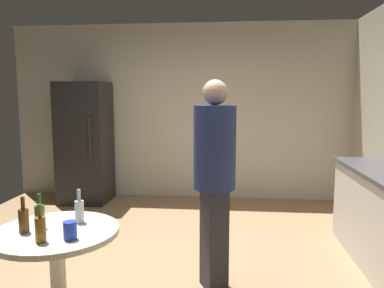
{
  "coord_description": "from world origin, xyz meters",
  "views": [
    {
      "loc": [
        0.77,
        -3.18,
        1.58
      ],
      "look_at": [
        0.4,
        0.49,
        1.12
      ],
      "focal_mm": 34.9,
      "sensor_mm": 36.0,
      "label": 1
    }
  ],
  "objects_px": {
    "foreground_table": "(57,245)",
    "beer_bottle_brown": "(24,220)",
    "person_in_navy_shirt": "(215,169)",
    "refrigerator": "(85,143)",
    "plastic_cup_blue": "(70,230)",
    "beer_bottle_green": "(40,216)",
    "beer_bottle_amber": "(41,228)",
    "beer_bottle_clear": "(79,210)"
  },
  "relations": [
    {
      "from": "foreground_table",
      "to": "beer_bottle_brown",
      "type": "height_order",
      "value": "beer_bottle_brown"
    },
    {
      "from": "beer_bottle_brown",
      "to": "person_in_navy_shirt",
      "type": "relative_size",
      "value": 0.13
    },
    {
      "from": "refrigerator",
      "to": "plastic_cup_blue",
      "type": "distance_m",
      "value": 3.54
    },
    {
      "from": "foreground_table",
      "to": "beer_bottle_green",
      "type": "bearing_deg",
      "value": 170.3
    },
    {
      "from": "beer_bottle_amber",
      "to": "plastic_cup_blue",
      "type": "xyz_separation_m",
      "value": [
        0.15,
        0.06,
        -0.03
      ]
    },
    {
      "from": "plastic_cup_blue",
      "to": "person_in_navy_shirt",
      "type": "bearing_deg",
      "value": 47.27
    },
    {
      "from": "beer_bottle_amber",
      "to": "plastic_cup_blue",
      "type": "height_order",
      "value": "beer_bottle_amber"
    },
    {
      "from": "beer_bottle_green",
      "to": "beer_bottle_brown",
      "type": "bearing_deg",
      "value": -125.14
    },
    {
      "from": "refrigerator",
      "to": "plastic_cup_blue",
      "type": "xyz_separation_m",
      "value": [
        1.22,
        -3.32,
        -0.11
      ]
    },
    {
      "from": "beer_bottle_brown",
      "to": "plastic_cup_blue",
      "type": "relative_size",
      "value": 2.09
    },
    {
      "from": "refrigerator",
      "to": "beer_bottle_green",
      "type": "xyz_separation_m",
      "value": [
        0.95,
        -3.15,
        -0.08
      ]
    },
    {
      "from": "foreground_table",
      "to": "beer_bottle_amber",
      "type": "xyz_separation_m",
      "value": [
        0.01,
        -0.21,
        0.19
      ]
    },
    {
      "from": "beer_bottle_brown",
      "to": "beer_bottle_green",
      "type": "height_order",
      "value": "same"
    },
    {
      "from": "beer_bottle_green",
      "to": "person_in_navy_shirt",
      "type": "distance_m",
      "value": 1.34
    },
    {
      "from": "foreground_table",
      "to": "beer_bottle_green",
      "type": "xyz_separation_m",
      "value": [
        -0.11,
        0.02,
        0.19
      ]
    },
    {
      "from": "beer_bottle_brown",
      "to": "beer_bottle_amber",
      "type": "bearing_deg",
      "value": -37.24
    },
    {
      "from": "foreground_table",
      "to": "beer_bottle_green",
      "type": "relative_size",
      "value": 3.48
    },
    {
      "from": "refrigerator",
      "to": "beer_bottle_brown",
      "type": "relative_size",
      "value": 7.83
    },
    {
      "from": "beer_bottle_green",
      "to": "foreground_table",
      "type": "bearing_deg",
      "value": -9.7
    },
    {
      "from": "refrigerator",
      "to": "beer_bottle_amber",
      "type": "distance_m",
      "value": 3.54
    },
    {
      "from": "beer_bottle_clear",
      "to": "person_in_navy_shirt",
      "type": "xyz_separation_m",
      "value": [
        0.89,
        0.6,
        0.19
      ]
    },
    {
      "from": "beer_bottle_brown",
      "to": "person_in_navy_shirt",
      "type": "bearing_deg",
      "value": 35.07
    },
    {
      "from": "plastic_cup_blue",
      "to": "beer_bottle_green",
      "type": "bearing_deg",
      "value": 149.2
    },
    {
      "from": "beer_bottle_brown",
      "to": "person_in_navy_shirt",
      "type": "height_order",
      "value": "person_in_navy_shirt"
    },
    {
      "from": "refrigerator",
      "to": "person_in_navy_shirt",
      "type": "distance_m",
      "value": 3.17
    },
    {
      "from": "refrigerator",
      "to": "beer_bottle_amber",
      "type": "relative_size",
      "value": 7.83
    },
    {
      "from": "refrigerator",
      "to": "plastic_cup_blue",
      "type": "relative_size",
      "value": 16.36
    },
    {
      "from": "beer_bottle_brown",
      "to": "beer_bottle_green",
      "type": "bearing_deg",
      "value": 54.86
    },
    {
      "from": "beer_bottle_amber",
      "to": "beer_bottle_brown",
      "type": "distance_m",
      "value": 0.23
    },
    {
      "from": "refrigerator",
      "to": "beer_bottle_amber",
      "type": "bearing_deg",
      "value": -72.44
    },
    {
      "from": "beer_bottle_brown",
      "to": "plastic_cup_blue",
      "type": "bearing_deg",
      "value": -13.1
    },
    {
      "from": "foreground_table",
      "to": "beer_bottle_brown",
      "type": "relative_size",
      "value": 3.48
    },
    {
      "from": "foreground_table",
      "to": "beer_bottle_brown",
      "type": "bearing_deg",
      "value": -159.18
    },
    {
      "from": "beer_bottle_clear",
      "to": "plastic_cup_blue",
      "type": "xyz_separation_m",
      "value": [
        0.06,
        -0.3,
        -0.03
      ]
    },
    {
      "from": "foreground_table",
      "to": "beer_bottle_green",
      "type": "distance_m",
      "value": 0.22
    },
    {
      "from": "person_in_navy_shirt",
      "to": "foreground_table",
      "type": "bearing_deg",
      "value": 10.92
    },
    {
      "from": "foreground_table",
      "to": "person_in_navy_shirt",
      "type": "relative_size",
      "value": 0.47
    },
    {
      "from": "beer_bottle_green",
      "to": "plastic_cup_blue",
      "type": "relative_size",
      "value": 2.09
    },
    {
      "from": "beer_bottle_green",
      "to": "refrigerator",
      "type": "bearing_deg",
      "value": 106.7
    },
    {
      "from": "beer_bottle_green",
      "to": "beer_bottle_clear",
      "type": "relative_size",
      "value": 1.0
    },
    {
      "from": "plastic_cup_blue",
      "to": "person_in_navy_shirt",
      "type": "distance_m",
      "value": 1.24
    },
    {
      "from": "foreground_table",
      "to": "person_in_navy_shirt",
      "type": "height_order",
      "value": "person_in_navy_shirt"
    }
  ]
}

